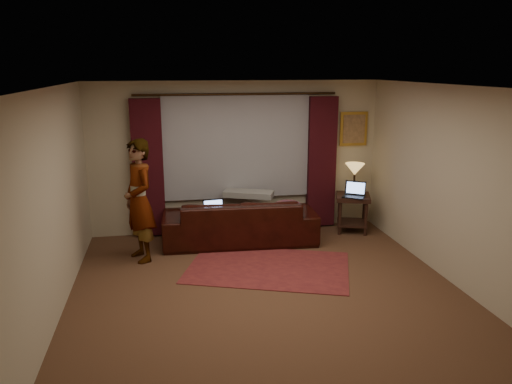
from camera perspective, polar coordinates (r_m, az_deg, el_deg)
floor at (r=6.67m, az=1.07°, el=-10.96°), size 5.00×5.00×0.01m
ceiling at (r=6.04m, az=1.18°, el=12.01°), size 5.00×5.00×0.02m
wall_back at (r=8.64m, az=-2.24°, el=3.98°), size 5.00×0.02×2.60m
wall_front at (r=3.94m, az=8.59°, el=-8.86°), size 5.00×0.02×2.60m
wall_left at (r=6.24m, az=-21.99°, el=-1.06°), size 0.02×5.00×2.60m
wall_right at (r=7.16m, az=21.13°, el=0.88°), size 0.02×5.00×2.60m
sheer_curtain at (r=8.55m, az=-2.19°, el=5.23°), size 2.50×0.05×1.80m
drape_left at (r=8.47m, az=-12.22°, el=2.64°), size 0.50×0.14×2.30m
drape_right at (r=8.89m, az=7.49°, el=3.38°), size 0.50×0.14×2.30m
curtain_rod at (r=8.41m, az=-2.20°, el=11.12°), size 0.04×0.04×3.40m
picture_frame at (r=9.08m, az=11.08°, el=7.10°), size 0.50×0.04×0.60m
sofa at (r=8.17m, az=-1.88°, el=-2.38°), size 2.54×1.20×1.00m
throw_blanket at (r=8.36m, az=-0.87°, el=1.58°), size 0.89×0.63×0.10m
clothing_pile at (r=8.15m, az=3.61°, el=-1.69°), size 0.50×0.40×0.20m
laptop_sofa at (r=7.96m, az=-4.68°, el=-1.94°), size 0.39×0.41×0.25m
area_rug at (r=7.30m, az=1.42°, el=-8.59°), size 2.66×2.21×0.01m
end_table at (r=8.91m, az=10.95°, el=-2.38°), size 0.72×0.72×0.66m
tiffany_lamp at (r=8.86m, az=11.17°, el=1.52°), size 0.44×0.44×0.54m
laptop_table at (r=8.64m, az=11.12°, el=0.23°), size 0.51×0.52×0.26m
person at (r=7.51m, az=-13.21°, el=-0.98°), size 0.71×0.71×1.82m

